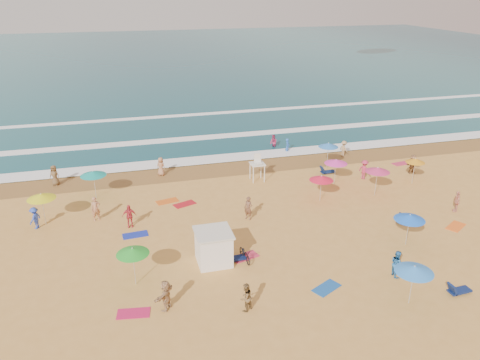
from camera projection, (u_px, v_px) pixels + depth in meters
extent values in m
plane|color=gold|center=(285.00, 230.00, 32.61)|extent=(220.00, 220.00, 0.00)
cube|color=#0C4756|center=(158.00, 58.00, 107.36)|extent=(220.00, 140.00, 0.18)
plane|color=olive|center=(238.00, 167.00, 43.73)|extent=(220.00, 220.00, 0.00)
cube|color=white|center=(232.00, 157.00, 45.92)|extent=(200.00, 2.20, 0.05)
cube|color=white|center=(217.00, 137.00, 52.15)|extent=(200.00, 1.60, 0.05)
cube|color=white|center=(200.00, 114.00, 61.05)|extent=(200.00, 1.20, 0.05)
cube|color=white|center=(214.00, 248.00, 28.43)|extent=(2.00, 2.00, 2.00)
cube|color=silver|center=(213.00, 233.00, 28.02)|extent=(2.20, 2.20, 0.12)
imported|color=black|center=(245.00, 254.00, 28.84)|extent=(0.76, 1.77, 0.90)
cone|color=green|center=(133.00, 251.00, 25.84)|extent=(1.84, 1.84, 0.35)
cone|color=blue|center=(328.00, 145.00, 42.55)|extent=(1.80, 1.80, 0.35)
cone|color=orange|center=(415.00, 160.00, 39.36)|extent=(1.61, 1.61, 0.35)
cone|color=#D32F68|center=(378.00, 170.00, 37.02)|extent=(1.94, 1.94, 0.35)
cone|color=teal|center=(93.00, 173.00, 36.60)|extent=(2.03, 2.03, 0.35)
cone|color=yellow|center=(41.00, 196.00, 32.47)|extent=(1.96, 1.96, 0.35)
cone|color=#E933A7|center=(336.00, 161.00, 39.24)|extent=(1.93, 1.93, 0.35)
cone|color=red|center=(321.00, 178.00, 36.20)|extent=(1.87, 1.87, 0.35)
cone|color=#3283E2|center=(414.00, 269.00, 24.27)|extent=(2.01, 2.01, 0.35)
cone|color=blue|center=(410.00, 217.00, 29.97)|extent=(1.97, 1.97, 0.35)
cube|color=#0D1945|center=(235.00, 258.00, 28.89)|extent=(1.32, 0.62, 0.34)
cube|color=#102051|center=(460.00, 291.00, 25.84)|extent=(1.33, 0.65, 0.34)
cube|color=#0F194B|center=(409.00, 221.00, 33.38)|extent=(1.42, 1.01, 0.34)
cube|color=#0F204C|center=(328.00, 172.00, 42.20)|extent=(1.32, 0.61, 0.34)
cube|color=#C81950|center=(133.00, 313.00, 24.30)|extent=(1.81, 1.11, 0.03)
cube|color=#1A2BA7|center=(135.00, 235.00, 31.89)|extent=(1.76, 0.98, 0.03)
cube|color=orange|center=(167.00, 201.00, 36.82)|extent=(1.84, 1.20, 0.03)
cube|color=#CE304E|center=(245.00, 257.00, 29.34)|extent=(1.88, 1.32, 0.03)
cube|color=#B1161F|center=(185.00, 204.00, 36.34)|extent=(1.89, 1.39, 0.03)
cube|color=#1A52A3|center=(326.00, 288.00, 26.33)|extent=(1.91, 1.54, 0.03)
cube|color=orange|center=(456.00, 226.00, 33.01)|extent=(1.90, 1.61, 0.03)
cube|color=#C52E50|center=(401.00, 164.00, 44.55)|extent=(1.81, 1.10, 0.03)
imported|color=tan|center=(344.00, 149.00, 46.12)|extent=(0.86, 1.16, 1.61)
imported|color=#B87954|center=(96.00, 209.00, 33.56)|extent=(0.77, 0.62, 1.83)
imported|color=#A0714A|center=(413.00, 164.00, 42.08)|extent=(1.67, 0.75, 1.73)
imported|color=brown|center=(248.00, 208.00, 33.73)|extent=(0.74, 0.75, 1.75)
imported|color=blue|center=(287.00, 146.00, 47.48)|extent=(0.65, 0.72, 1.66)
imported|color=#BE2F5D|center=(273.00, 143.00, 48.66)|extent=(0.84, 0.95, 1.63)
imported|color=#266DB3|center=(397.00, 263.00, 27.17)|extent=(0.71, 0.87, 1.64)
imported|color=#CC333E|center=(129.00, 216.00, 32.70)|extent=(0.99, 0.42, 1.68)
imported|color=blue|center=(35.00, 218.00, 32.50)|extent=(1.03, 1.19, 1.60)
imported|color=tan|center=(166.00, 295.00, 24.34)|extent=(1.40, 1.57, 1.73)
imported|color=#BC2F50|center=(364.00, 170.00, 40.78)|extent=(1.04, 1.28, 1.73)
imported|color=#B17751|center=(161.00, 166.00, 41.57)|extent=(0.97, 0.93, 1.68)
imported|color=brown|center=(246.00, 297.00, 24.26)|extent=(0.98, 0.93, 1.61)
imported|color=brown|center=(55.00, 175.00, 39.48)|extent=(1.03, 0.88, 1.78)
imported|color=#E29276|center=(457.00, 201.00, 34.93)|extent=(0.75, 1.04, 1.64)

